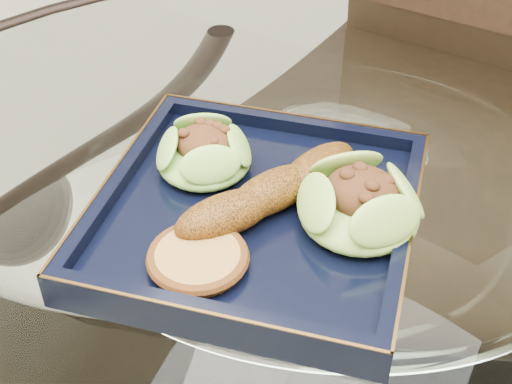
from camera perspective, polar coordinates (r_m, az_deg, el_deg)
The scene contains 7 objects.
dining_table at distance 0.76m, azimuth 4.58°, elevation -12.00°, with size 1.13×1.13×0.77m.
dining_chair at distance 0.98m, azimuth 15.34°, elevation 1.03°, with size 0.48×0.48×1.07m.
navy_plate at distance 0.63m, azimuth 0.00°, elevation -2.11°, with size 0.27×0.27×0.02m, color black.
lettuce_wrap_left at distance 0.66m, azimuth -4.19°, elevation 2.89°, with size 0.09×0.09×0.03m, color #6DAD32.
lettuce_wrap_right at distance 0.60m, azimuth 8.28°, elevation -1.21°, with size 0.10×0.10×0.04m, color olive.
roasted_plantain at distance 0.61m, azimuth 1.36°, elevation 0.07°, with size 0.18×0.04×0.03m, color #6B3A0B.
crumb_patty at distance 0.57m, azimuth -4.67°, elevation -5.38°, with size 0.07×0.07×0.01m, color #A57237.
Camera 1 is at (0.18, -0.43, 1.19)m, focal length 50.00 mm.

